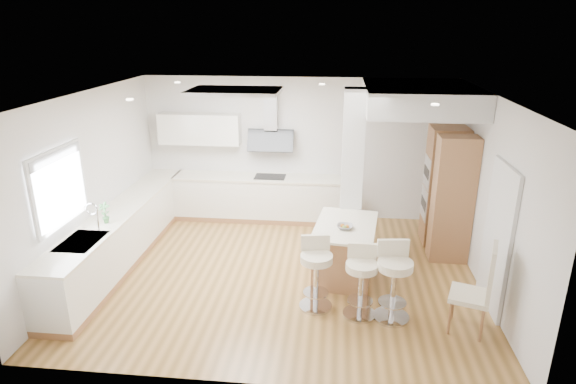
# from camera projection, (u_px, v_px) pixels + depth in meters

# --- Properties ---
(ground) EXTENTS (6.00, 6.00, 0.00)m
(ground) POSITION_uv_depth(u_px,v_px,m) (283.00, 273.00, 7.64)
(ground) COLOR #A6783D
(ground) RESTS_ON ground
(ceiling) EXTENTS (6.00, 5.00, 0.02)m
(ceiling) POSITION_uv_depth(u_px,v_px,m) (283.00, 273.00, 7.64)
(ceiling) COLOR silver
(ceiling) RESTS_ON ground
(wall_back) EXTENTS (6.00, 0.04, 2.80)m
(wall_back) POSITION_uv_depth(u_px,v_px,m) (297.00, 149.00, 9.52)
(wall_back) COLOR silver
(wall_back) RESTS_ON ground
(wall_left) EXTENTS (0.04, 5.00, 2.80)m
(wall_left) POSITION_uv_depth(u_px,v_px,m) (91.00, 184.00, 7.47)
(wall_left) COLOR silver
(wall_left) RESTS_ON ground
(wall_right) EXTENTS (0.04, 5.00, 2.80)m
(wall_right) POSITION_uv_depth(u_px,v_px,m) (490.00, 197.00, 6.88)
(wall_right) COLOR silver
(wall_right) RESTS_ON ground
(skylight) EXTENTS (4.10, 2.10, 0.06)m
(skylight) POSITION_uv_depth(u_px,v_px,m) (235.00, 91.00, 7.36)
(skylight) COLOR silver
(skylight) RESTS_ON ground
(window_left) EXTENTS (0.06, 1.28, 1.07)m
(window_left) POSITION_uv_depth(u_px,v_px,m) (59.00, 184.00, 6.52)
(window_left) COLOR white
(window_left) RESTS_ON ground
(doorway_right) EXTENTS (0.05, 1.00, 2.10)m
(doorway_right) POSITION_uv_depth(u_px,v_px,m) (497.00, 240.00, 6.45)
(doorway_right) COLOR #4D453C
(doorway_right) RESTS_ON ground
(counter_left) EXTENTS (0.63, 4.50, 1.35)m
(counter_left) POSITION_uv_depth(u_px,v_px,m) (123.00, 234.00, 7.97)
(counter_left) COLOR #9F6D44
(counter_left) RESTS_ON ground
(counter_back) EXTENTS (3.62, 0.63, 2.50)m
(counter_back) POSITION_uv_depth(u_px,v_px,m) (250.00, 186.00, 9.58)
(counter_back) COLOR #9F6D44
(counter_back) RESTS_ON ground
(pillar) EXTENTS (0.35, 0.35, 2.80)m
(pillar) POSITION_uv_depth(u_px,v_px,m) (352.00, 174.00, 7.96)
(pillar) COLOR silver
(pillar) RESTS_ON ground
(soffit) EXTENTS (1.78, 2.20, 0.40)m
(soffit) POSITION_uv_depth(u_px,v_px,m) (419.00, 98.00, 7.88)
(soffit) COLOR silver
(soffit) RESTS_ON ground
(oven_column) EXTENTS (0.63, 1.21, 2.10)m
(oven_column) POSITION_uv_depth(u_px,v_px,m) (447.00, 191.00, 8.18)
(oven_column) COLOR #9F6D44
(oven_column) RESTS_ON ground
(peninsula) EXTENTS (1.07, 1.47, 0.90)m
(peninsula) POSITION_uv_depth(u_px,v_px,m) (345.00, 249.00, 7.50)
(peninsula) COLOR #9F6D44
(peninsula) RESTS_ON ground
(bar_stool_a) EXTENTS (0.53, 0.53, 1.02)m
(bar_stool_a) POSITION_uv_depth(u_px,v_px,m) (316.00, 269.00, 6.56)
(bar_stool_a) COLOR silver
(bar_stool_a) RESTS_ON ground
(bar_stool_b) EXTENTS (0.46, 0.46, 1.00)m
(bar_stool_b) POSITION_uv_depth(u_px,v_px,m) (361.00, 278.00, 6.38)
(bar_stool_b) COLOR silver
(bar_stool_b) RESTS_ON ground
(bar_stool_c) EXTENTS (0.54, 0.54, 1.08)m
(bar_stool_c) POSITION_uv_depth(u_px,v_px,m) (394.00, 277.00, 6.30)
(bar_stool_c) COLOR silver
(bar_stool_c) RESTS_ON ground
(dining_chair) EXTENTS (0.60, 0.60, 1.22)m
(dining_chair) POSITION_uv_depth(u_px,v_px,m) (480.00, 287.00, 5.98)
(dining_chair) COLOR beige
(dining_chair) RESTS_ON ground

